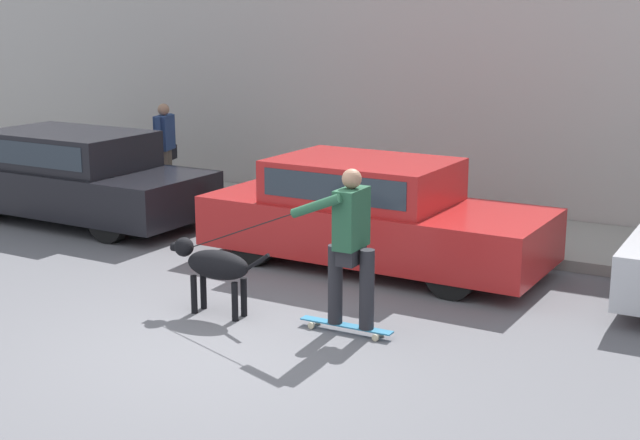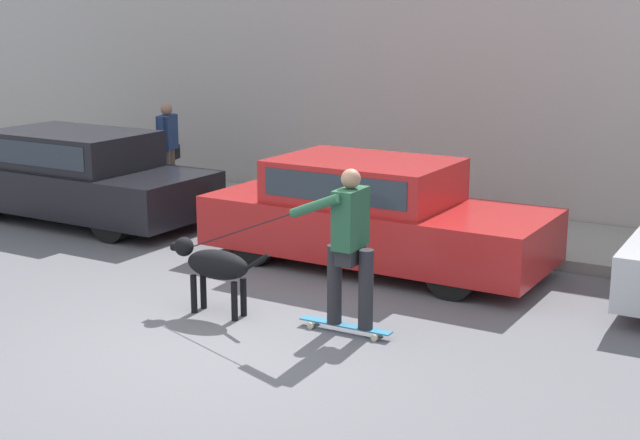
{
  "view_description": "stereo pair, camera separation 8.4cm",
  "coord_description": "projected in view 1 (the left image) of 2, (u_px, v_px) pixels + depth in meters",
  "views": [
    {
      "loc": [
        4.88,
        -6.71,
        3.24
      ],
      "look_at": [
        0.14,
        1.71,
        0.95
      ],
      "focal_mm": 50.0,
      "sensor_mm": 36.0,
      "label": 1
    },
    {
      "loc": [
        4.95,
        -6.67,
        3.24
      ],
      "look_at": [
        0.14,
        1.71,
        0.95
      ],
      "focal_mm": 50.0,
      "sensor_mm": 36.0,
      "label": 2
    }
  ],
  "objects": [
    {
      "name": "sidewalk_curb",
      "position": [
        432.0,
        227.0,
        13.32
      ],
      "size": [
        30.0,
        2.22,
        0.15
      ],
      "color": "gray",
      "rests_on": "ground_plane"
    },
    {
      "name": "parked_car_0",
      "position": [
        76.0,
        177.0,
        13.88
      ],
      "size": [
        4.31,
        1.86,
        1.4
      ],
      "rotation": [
        0.0,
        0.0,
        -0.02
      ],
      "color": "black",
      "rests_on": "ground_plane"
    },
    {
      "name": "ground_plane",
      "position": [
        223.0,
        347.0,
        8.77
      ],
      "size": [
        36.0,
        36.0,
        0.0
      ],
      "primitive_type": "plane",
      "color": "slate"
    },
    {
      "name": "back_wall",
      "position": [
        467.0,
        96.0,
        13.98
      ],
      "size": [
        32.0,
        0.3,
        3.82
      ],
      "color": "#B2ADA8",
      "rests_on": "ground_plane"
    },
    {
      "name": "pedestrian_with_bag",
      "position": [
        165.0,
        145.0,
        15.01
      ],
      "size": [
        0.33,
        0.71,
        1.57
      ],
      "rotation": [
        0.0,
        0.0,
        0.29
      ],
      "color": "brown",
      "rests_on": "sidewalk_curb"
    },
    {
      "name": "skateboarder",
      "position": [
        350.0,
        242.0,
        8.92
      ],
      "size": [
        2.42,
        0.63,
        1.71
      ],
      "rotation": [
        0.0,
        0.0,
        3.16
      ],
      "color": "beige",
      "rests_on": "ground_plane"
    },
    {
      "name": "parked_car_1",
      "position": [
        372.0,
        216.0,
        11.43
      ],
      "size": [
        4.48,
        1.85,
        1.38
      ],
      "rotation": [
        0.0,
        0.0,
        -0.02
      ],
      "color": "black",
      "rests_on": "ground_plane"
    },
    {
      "name": "dog",
      "position": [
        214.0,
        265.0,
        9.6
      ],
      "size": [
        1.25,
        0.34,
        0.81
      ],
      "rotation": [
        0.0,
        0.0,
        3.17
      ],
      "color": "black",
      "rests_on": "ground_plane"
    },
    {
      "name": "fire_hydrant",
      "position": [
        237.0,
        207.0,
        13.33
      ],
      "size": [
        0.18,
        0.18,
        0.68
      ],
      "color": "red",
      "rests_on": "ground_plane"
    }
  ]
}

